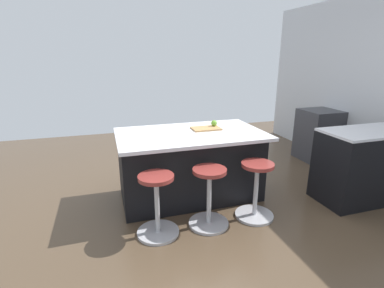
{
  "coord_description": "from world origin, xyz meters",
  "views": [
    {
      "loc": [
        1.01,
        3.14,
        1.79
      ],
      "look_at": [
        0.01,
        -0.07,
        0.75
      ],
      "focal_mm": 26.81,
      "sensor_mm": 36.0,
      "label": 1
    }
  ],
  "objects_px": {
    "kitchen_island": "(190,164)",
    "stool_near_camera": "(157,207)",
    "oven_range": "(318,135)",
    "stool_middle": "(209,199)",
    "cutting_board": "(206,128)",
    "stool_by_window": "(256,192)",
    "apple_green": "(214,123)"
  },
  "relations": [
    {
      "from": "kitchen_island",
      "to": "stool_middle",
      "type": "bearing_deg",
      "value": 90.0
    },
    {
      "from": "oven_range",
      "to": "stool_middle",
      "type": "relative_size",
      "value": 1.34
    },
    {
      "from": "kitchen_island",
      "to": "stool_near_camera",
      "type": "xyz_separation_m",
      "value": [
        0.56,
        0.71,
        -0.13
      ]
    },
    {
      "from": "kitchen_island",
      "to": "cutting_board",
      "type": "xyz_separation_m",
      "value": [
        -0.24,
        -0.05,
        0.45
      ]
    },
    {
      "from": "stool_by_window",
      "to": "apple_green",
      "type": "relative_size",
      "value": 8.55
    },
    {
      "from": "stool_by_window",
      "to": "stool_near_camera",
      "type": "distance_m",
      "value": 1.13
    },
    {
      "from": "cutting_board",
      "to": "apple_green",
      "type": "height_order",
      "value": "apple_green"
    },
    {
      "from": "oven_range",
      "to": "stool_near_camera",
      "type": "bearing_deg",
      "value": 24.09
    },
    {
      "from": "cutting_board",
      "to": "kitchen_island",
      "type": "bearing_deg",
      "value": 12.92
    },
    {
      "from": "stool_middle",
      "to": "cutting_board",
      "type": "height_order",
      "value": "cutting_board"
    },
    {
      "from": "kitchen_island",
      "to": "apple_green",
      "type": "height_order",
      "value": "apple_green"
    },
    {
      "from": "apple_green",
      "to": "kitchen_island",
      "type": "bearing_deg",
      "value": 16.88
    },
    {
      "from": "oven_range",
      "to": "cutting_board",
      "type": "bearing_deg",
      "value": 15.22
    },
    {
      "from": "apple_green",
      "to": "stool_middle",
      "type": "bearing_deg",
      "value": 66.02
    },
    {
      "from": "stool_by_window",
      "to": "stool_near_camera",
      "type": "bearing_deg",
      "value": 0.0
    },
    {
      "from": "stool_by_window",
      "to": "cutting_board",
      "type": "height_order",
      "value": "cutting_board"
    },
    {
      "from": "stool_by_window",
      "to": "stool_near_camera",
      "type": "xyz_separation_m",
      "value": [
        1.13,
        0.0,
        0.0
      ]
    },
    {
      "from": "kitchen_island",
      "to": "stool_near_camera",
      "type": "height_order",
      "value": "kitchen_island"
    },
    {
      "from": "oven_range",
      "to": "kitchen_island",
      "type": "relative_size",
      "value": 0.49
    },
    {
      "from": "stool_by_window",
      "to": "cutting_board",
      "type": "xyz_separation_m",
      "value": [
        0.33,
        -0.77,
        0.58
      ]
    },
    {
      "from": "oven_range",
      "to": "stool_by_window",
      "type": "relative_size",
      "value": 1.34
    },
    {
      "from": "stool_by_window",
      "to": "apple_green",
      "type": "height_order",
      "value": "apple_green"
    },
    {
      "from": "kitchen_island",
      "to": "cutting_board",
      "type": "relative_size",
      "value": 4.99
    },
    {
      "from": "stool_middle",
      "to": "apple_green",
      "type": "bearing_deg",
      "value": -113.98
    },
    {
      "from": "kitchen_island",
      "to": "stool_near_camera",
      "type": "distance_m",
      "value": 0.92
    },
    {
      "from": "oven_range",
      "to": "kitchen_island",
      "type": "bearing_deg",
      "value": 15.01
    },
    {
      "from": "cutting_board",
      "to": "oven_range",
      "type": "bearing_deg",
      "value": -164.78
    },
    {
      "from": "cutting_board",
      "to": "apple_green",
      "type": "distance_m",
      "value": 0.15
    },
    {
      "from": "stool_near_camera",
      "to": "cutting_board",
      "type": "bearing_deg",
      "value": -136.15
    },
    {
      "from": "kitchen_island",
      "to": "apple_green",
      "type": "relative_size",
      "value": 23.22
    },
    {
      "from": "cutting_board",
      "to": "apple_green",
      "type": "xyz_separation_m",
      "value": [
        -0.13,
        -0.06,
        0.05
      ]
    },
    {
      "from": "oven_range",
      "to": "cutting_board",
      "type": "xyz_separation_m",
      "value": [
        2.34,
        0.64,
        0.45
      ]
    }
  ]
}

